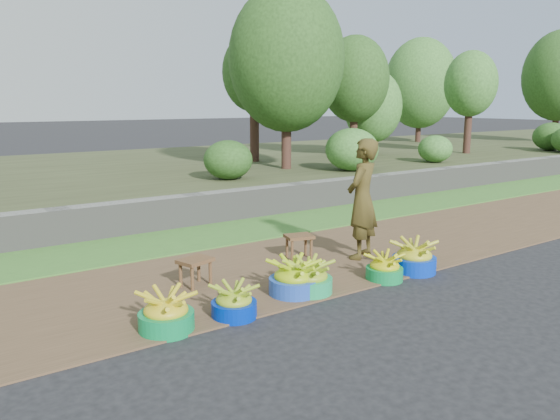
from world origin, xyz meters
TOP-DOWN VIEW (x-y plane):
  - ground_plane at (0.00, 0.00)m, footprint 120.00×120.00m
  - dirt_shoulder at (0.00, 1.25)m, footprint 80.00×2.50m
  - grass_verge at (0.00, 3.25)m, footprint 80.00×1.50m
  - retaining_wall at (0.00, 4.10)m, footprint 80.00×0.35m
  - earth_bank at (0.00, 9.00)m, footprint 80.00×10.00m
  - vegetation at (4.75, 7.71)m, footprint 36.07×8.15m
  - basin_a at (-2.19, 0.24)m, footprint 0.52×0.52m
  - basin_b at (-1.50, 0.17)m, footprint 0.45×0.45m
  - basin_c at (-0.64, 0.34)m, footprint 0.55×0.55m
  - basin_d at (-0.48, 0.28)m, footprint 0.53×0.53m
  - basin_e at (0.56, 0.13)m, footprint 0.44×0.44m
  - basin_f at (1.10, 0.15)m, footprint 0.55×0.55m
  - stool_left at (-1.41, 1.19)m, footprint 0.43×0.38m
  - stool_right at (0.25, 1.43)m, footprint 0.42×0.36m
  - vendor_woman at (0.96, 0.97)m, footprint 0.70×0.60m

SIDE VIEW (x-z plane):
  - ground_plane at x=0.00m, z-range 0.00..0.00m
  - dirt_shoulder at x=0.00m, z-range 0.00..0.02m
  - grass_verge at x=0.00m, z-range 0.00..0.04m
  - basin_e at x=0.56m, z-range -0.02..0.31m
  - basin_b at x=-1.50m, z-range -0.02..0.32m
  - basin_a at x=-2.19m, z-range -0.02..0.37m
  - basin_d at x=-0.48m, z-range -0.02..0.37m
  - basin_f at x=1.10m, z-range -0.02..0.39m
  - basin_c at x=-0.64m, z-range -0.02..0.39m
  - earth_bank at x=0.00m, z-range 0.00..0.50m
  - stool_right at x=0.25m, z-range 0.11..0.43m
  - retaining_wall at x=0.00m, z-range 0.00..0.55m
  - stool_left at x=-1.41m, z-range 0.12..0.44m
  - vendor_woman at x=0.96m, z-range 0.02..1.64m
  - vegetation at x=4.75m, z-range 0.45..4.87m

